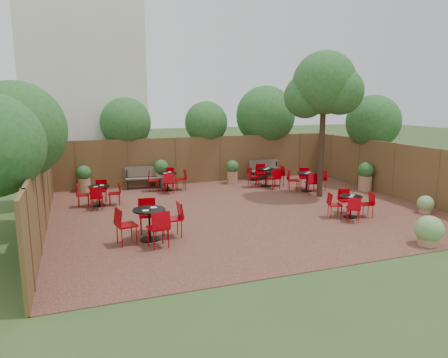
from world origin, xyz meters
name	(u,v)px	position (x,y,z in m)	size (l,w,h in m)	color
ground	(244,211)	(0.00, 0.00, 0.00)	(80.00, 80.00, 0.00)	#354F23
courtyard_paving	(244,210)	(0.00, 0.00, 0.01)	(12.00, 10.00, 0.02)	#391B17
fence_back	(200,160)	(0.00, 5.00, 1.00)	(12.00, 0.08, 2.00)	brown
fence_left	(42,195)	(-6.00, 0.00, 1.00)	(0.08, 10.00, 2.00)	brown
fence_right	(393,170)	(6.00, 0.00, 1.00)	(0.08, 10.00, 2.00)	brown
neighbour_building	(84,90)	(-4.50, 8.00, 4.00)	(5.00, 4.00, 8.00)	silver
overhang_foliage	(183,123)	(-1.27, 2.81, 2.71)	(15.50, 10.77, 2.78)	#1E521A
courtyard_tree	(324,88)	(3.38, 0.82, 3.98)	(2.50, 2.40, 5.26)	black
park_bench_left	(143,177)	(-2.52, 4.62, 0.47)	(1.46, 0.63, 0.88)	brown
park_bench_right	(265,169)	(2.95, 4.62, 0.47)	(1.43, 0.50, 0.88)	brown
bistro_tables	(222,191)	(-0.37, 1.08, 0.45)	(9.31, 7.23, 0.94)	black
planters	(219,174)	(0.36, 3.55, 0.60)	(11.05, 4.22, 1.13)	#9B714D
low_shrubs	(440,223)	(3.94, -4.08, 0.34)	(2.86, 2.91, 0.74)	#9B714D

